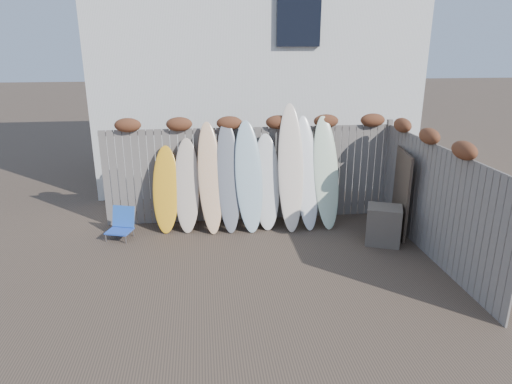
{
  "coord_description": "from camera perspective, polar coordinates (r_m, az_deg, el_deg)",
  "views": [
    {
      "loc": [
        -0.97,
        -6.79,
        3.66
      ],
      "look_at": [
        0.0,
        1.2,
        1.0
      ],
      "focal_mm": 32.0,
      "sensor_mm": 36.0,
      "label": 1
    }
  ],
  "objects": [
    {
      "name": "surfboard_7",
      "position": [
        9.31,
        6.34,
        2.36
      ],
      "size": [
        0.54,
        0.83,
        2.25
      ],
      "primitive_type": "ellipsoid",
      "rotation": [
        -0.31,
        0.0,
        0.09
      ],
      "color": "white",
      "rests_on": "ground"
    },
    {
      "name": "right_fence",
      "position": [
        8.46,
        21.4,
        -0.31
      ],
      "size": [
        0.28,
        4.4,
        2.24
      ],
      "color": "slate",
      "rests_on": "ground"
    },
    {
      "name": "surfboard_3",
      "position": [
        9.13,
        -3.46,
        1.9
      ],
      "size": [
        0.5,
        0.79,
        2.18
      ],
      "primitive_type": "ellipsoid",
      "rotation": [
        -0.31,
        0.0,
        0.04
      ],
      "color": "slate",
      "rests_on": "ground"
    },
    {
      "name": "surfboard_8",
      "position": [
        9.41,
        8.75,
        2.39
      ],
      "size": [
        0.58,
        0.82,
        2.24
      ],
      "primitive_type": "ellipsoid",
      "rotation": [
        -0.31,
        0.0,
        0.07
      ],
      "color": "silver",
      "rests_on": "ground"
    },
    {
      "name": "house",
      "position": [
        13.38,
        -0.64,
        16.32
      ],
      "size": [
        8.5,
        5.5,
        6.33
      ],
      "color": "silver",
      "rests_on": "ground"
    },
    {
      "name": "surfboard_0",
      "position": [
        9.28,
        -11.22,
        0.31
      ],
      "size": [
        0.57,
        0.66,
        1.7
      ],
      "primitive_type": "ellipsoid",
      "rotation": [
        -0.31,
        0.0,
        -0.09
      ],
      "color": "#FFAC1C",
      "rests_on": "ground"
    },
    {
      "name": "back_fence",
      "position": [
        9.56,
        -0.51,
        3.29
      ],
      "size": [
        6.05,
        0.28,
        2.24
      ],
      "color": "slate",
      "rests_on": "ground"
    },
    {
      "name": "surfboard_6",
      "position": [
        9.2,
        4.35,
        3.03
      ],
      "size": [
        0.56,
        0.9,
        2.49
      ],
      "primitive_type": "ellipsoid",
      "rotation": [
        -0.31,
        0.0,
        -0.06
      ],
      "color": "#F9E1C8",
      "rests_on": "ground"
    },
    {
      "name": "beach_chair",
      "position": [
        9.3,
        -16.47,
        -3.83
      ],
      "size": [
        0.57,
        0.59,
        0.6
      ],
      "color": "blue",
      "rests_on": "ground"
    },
    {
      "name": "surfboard_2",
      "position": [
        9.11,
        -5.75,
        1.75
      ],
      "size": [
        0.54,
        0.8,
        2.16
      ],
      "primitive_type": "ellipsoid",
      "rotation": [
        -0.31,
        0.0,
        0.09
      ],
      "color": "#F1A882",
      "rests_on": "ground"
    },
    {
      "name": "surfboard_4",
      "position": [
        9.14,
        -0.9,
        1.94
      ],
      "size": [
        0.61,
        0.81,
        2.18
      ],
      "primitive_type": "ellipsoid",
      "rotation": [
        -0.31,
        0.0,
        0.09
      ],
      "color": "#9EBAC4",
      "rests_on": "ground"
    },
    {
      "name": "ground",
      "position": [
        7.77,
        1.08,
        -9.8
      ],
      "size": [
        80.0,
        80.0,
        0.0
      ],
      "primitive_type": "plane",
      "color": "#493A2D"
    },
    {
      "name": "surfboard_5",
      "position": [
        9.27,
        1.32,
        1.27
      ],
      "size": [
        0.56,
        0.69,
        1.9
      ],
      "primitive_type": "ellipsoid",
      "rotation": [
        -0.31,
        0.0,
        -0.03
      ],
      "color": "silver",
      "rests_on": "ground"
    },
    {
      "name": "surfboard_1",
      "position": [
        9.23,
        -8.63,
        0.81
      ],
      "size": [
        0.54,
        0.69,
        1.84
      ],
      "primitive_type": "ellipsoid",
      "rotation": [
        -0.31,
        0.0,
        -0.07
      ],
      "color": "beige",
      "rests_on": "ground"
    },
    {
      "name": "wooden_crate",
      "position": [
        8.96,
        15.64,
        -4.0
      ],
      "size": [
        0.78,
        0.72,
        0.73
      ],
      "primitive_type": "cube",
      "rotation": [
        0.0,
        0.0,
        -0.39
      ],
      "color": "#6A574F",
      "rests_on": "ground"
    },
    {
      "name": "lattice_panel",
      "position": [
        9.37,
        17.68,
        -0.14
      ],
      "size": [
        0.26,
        1.1,
        1.67
      ],
      "primitive_type": "cube",
      "rotation": [
        0.0,
        0.0,
        -0.19
      ],
      "color": "#403027",
      "rests_on": "ground"
    }
  ]
}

